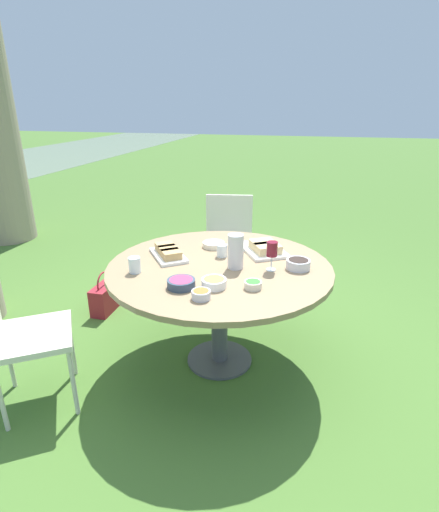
{
  "coord_description": "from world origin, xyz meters",
  "views": [
    {
      "loc": [
        -2.29,
        -0.56,
        1.71
      ],
      "look_at": [
        0.0,
        0.0,
        0.79
      ],
      "focal_mm": 28.0,
      "sensor_mm": 36.0,
      "label": 1
    }
  ],
  "objects_px": {
    "wine_glass": "(272,250)",
    "dining_table": "(219,277)",
    "water_pitcher": "(236,251)",
    "chair_near_left": "(229,236)",
    "handbag": "(105,298)",
    "chair_near_right": "(15,327)"
  },
  "relations": [
    {
      "from": "chair_near_left",
      "to": "wine_glass",
      "type": "relative_size",
      "value": 4.79
    },
    {
      "from": "chair_near_right",
      "to": "wine_glass",
      "type": "relative_size",
      "value": 4.79
    },
    {
      "from": "handbag",
      "to": "dining_table",
      "type": "bearing_deg",
      "value": -111.97
    },
    {
      "from": "dining_table",
      "to": "handbag",
      "type": "height_order",
      "value": "dining_table"
    },
    {
      "from": "water_pitcher",
      "to": "wine_glass",
      "type": "distance_m",
      "value": 0.22
    },
    {
      "from": "chair_near_right",
      "to": "wine_glass",
      "type": "distance_m",
      "value": 1.54
    },
    {
      "from": "wine_glass",
      "to": "dining_table",
      "type": "bearing_deg",
      "value": 88.49
    },
    {
      "from": "chair_near_right",
      "to": "wine_glass",
      "type": "bearing_deg",
      "value": -63.34
    },
    {
      "from": "chair_near_left",
      "to": "chair_near_right",
      "type": "height_order",
      "value": "same"
    },
    {
      "from": "dining_table",
      "to": "water_pitcher",
      "type": "relative_size",
      "value": 6.57
    },
    {
      "from": "chair_near_left",
      "to": "handbag",
      "type": "distance_m",
      "value": 1.25
    },
    {
      "from": "chair_near_left",
      "to": "handbag",
      "type": "relative_size",
      "value": 2.42
    },
    {
      "from": "chair_near_left",
      "to": "water_pitcher",
      "type": "bearing_deg",
      "value": -165.58
    },
    {
      "from": "dining_table",
      "to": "water_pitcher",
      "type": "bearing_deg",
      "value": -102.67
    },
    {
      "from": "chair_near_left",
      "to": "water_pitcher",
      "type": "height_order",
      "value": "water_pitcher"
    },
    {
      "from": "dining_table",
      "to": "chair_near_right",
      "type": "distance_m",
      "value": 1.23
    },
    {
      "from": "wine_glass",
      "to": "handbag",
      "type": "height_order",
      "value": "wine_glass"
    },
    {
      "from": "water_pitcher",
      "to": "handbag",
      "type": "height_order",
      "value": "water_pitcher"
    },
    {
      "from": "dining_table",
      "to": "wine_glass",
      "type": "distance_m",
      "value": 0.39
    },
    {
      "from": "chair_near_right",
      "to": "handbag",
      "type": "height_order",
      "value": "chair_near_right"
    },
    {
      "from": "chair_near_left",
      "to": "chair_near_right",
      "type": "relative_size",
      "value": 1.0
    },
    {
      "from": "chair_near_right",
      "to": "water_pitcher",
      "type": "height_order",
      "value": "water_pitcher"
    }
  ]
}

